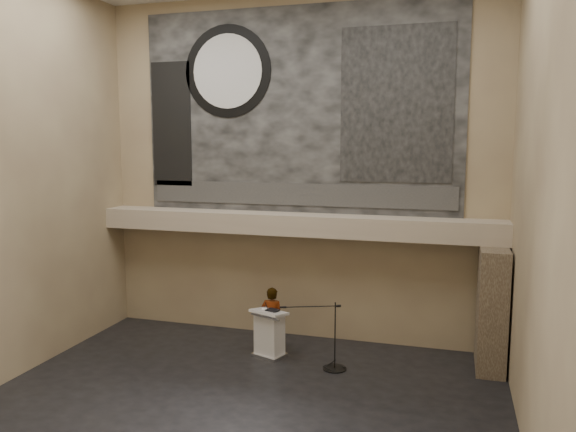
% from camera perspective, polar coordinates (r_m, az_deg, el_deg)
% --- Properties ---
extents(floor, '(10.00, 10.00, 0.00)m').
position_cam_1_polar(floor, '(11.32, -4.86, -18.43)').
color(floor, black).
rests_on(floor, ground).
extents(wall_back, '(10.00, 0.02, 8.50)m').
position_cam_1_polar(wall_back, '(13.99, 0.93, 4.68)').
color(wall_back, '#826C52').
rests_on(wall_back, floor).
extents(wall_front, '(10.00, 0.02, 8.50)m').
position_cam_1_polar(wall_front, '(6.66, -17.90, 1.07)').
color(wall_front, '#826C52').
rests_on(wall_front, floor).
extents(wall_left, '(0.02, 8.00, 8.50)m').
position_cam_1_polar(wall_left, '(12.91, -26.28, 3.65)').
color(wall_left, '#826C52').
rests_on(wall_left, floor).
extents(wall_right, '(0.02, 8.00, 8.50)m').
position_cam_1_polar(wall_right, '(9.57, 23.98, 2.66)').
color(wall_right, '#826C52').
rests_on(wall_right, floor).
extents(soffit, '(10.00, 0.80, 0.50)m').
position_cam_1_polar(soffit, '(13.74, 0.47, -0.82)').
color(soffit, tan).
rests_on(soffit, wall_back).
extents(sprinkler_left, '(0.04, 0.04, 0.06)m').
position_cam_1_polar(sprinkler_left, '(14.25, -5.78, -1.69)').
color(sprinkler_left, '#B2893D').
rests_on(sprinkler_left, soffit).
extents(sprinkler_right, '(0.04, 0.04, 0.06)m').
position_cam_1_polar(sprinkler_right, '(13.34, 8.29, -2.37)').
color(sprinkler_right, '#B2893D').
rests_on(sprinkler_right, soffit).
extents(banner, '(8.00, 0.05, 5.00)m').
position_cam_1_polar(banner, '(13.96, 0.91, 10.63)').
color(banner, black).
rests_on(banner, wall_back).
extents(banner_text_strip, '(7.76, 0.02, 0.55)m').
position_cam_1_polar(banner_text_strip, '(13.97, 0.85, 2.21)').
color(banner_text_strip, '#2F2F2F').
rests_on(banner_text_strip, banner).
extents(banner_clock_rim, '(2.30, 0.02, 2.30)m').
position_cam_1_polar(banner_clock_rim, '(14.60, -6.16, 14.40)').
color(banner_clock_rim, black).
rests_on(banner_clock_rim, banner).
extents(banner_clock_face, '(1.84, 0.02, 1.84)m').
position_cam_1_polar(banner_clock_face, '(14.58, -6.20, 14.41)').
color(banner_clock_face, silver).
rests_on(banner_clock_face, banner).
extents(banner_building_print, '(2.60, 0.02, 3.60)m').
position_cam_1_polar(banner_building_print, '(13.48, 10.93, 11.03)').
color(banner_building_print, black).
rests_on(banner_building_print, banner).
extents(banner_brick_print, '(1.10, 0.02, 3.20)m').
position_cam_1_polar(banner_brick_print, '(15.19, -11.74, 9.10)').
color(banner_brick_print, black).
rests_on(banner_brick_print, banner).
extents(stone_pier, '(0.60, 1.40, 2.70)m').
position_cam_1_polar(stone_pier, '(13.15, 20.00, -8.82)').
color(stone_pier, '#46392B').
rests_on(stone_pier, floor).
extents(lectern, '(0.91, 0.78, 1.14)m').
position_cam_1_polar(lectern, '(13.25, -1.90, -11.85)').
color(lectern, silver).
rests_on(lectern, floor).
extents(binder, '(0.33, 0.30, 0.04)m').
position_cam_1_polar(binder, '(13.03, -1.60, -9.56)').
color(binder, black).
rests_on(binder, lectern).
extents(papers, '(0.24, 0.31, 0.00)m').
position_cam_1_polar(papers, '(13.11, -2.31, -9.53)').
color(papers, white).
rests_on(papers, lectern).
extents(speaker_person, '(0.56, 0.38, 1.53)m').
position_cam_1_polar(speaker_person, '(13.59, -1.64, -10.38)').
color(speaker_person, silver).
rests_on(speaker_person, floor).
extents(mic_stand, '(1.38, 0.70, 1.51)m').
position_cam_1_polar(mic_stand, '(12.72, 4.58, -14.31)').
color(mic_stand, black).
rests_on(mic_stand, floor).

